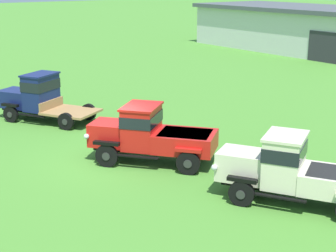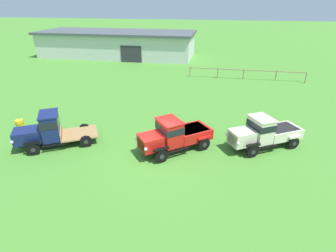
{
  "view_description": "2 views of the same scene",
  "coord_description": "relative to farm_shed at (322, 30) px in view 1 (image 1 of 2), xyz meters",
  "views": [
    {
      "loc": [
        15.63,
        -8.92,
        6.56
      ],
      "look_at": [
        0.25,
        2.4,
        1.0
      ],
      "focal_mm": 55.0,
      "sensor_mm": 36.0,
      "label": 1
    },
    {
      "loc": [
        3.2,
        -12.93,
        8.55
      ],
      "look_at": [
        0.25,
        2.4,
        1.0
      ],
      "focal_mm": 28.0,
      "sensor_mm": 36.0,
      "label": 2
    }
  ],
  "objects": [
    {
      "name": "ground_plane",
      "position": [
        13.42,
        -29.44,
        -2.01
      ],
      "size": [
        240.0,
        240.0,
        0.0
      ],
      "primitive_type": "plane",
      "color": "#47842D"
    },
    {
      "name": "farm_shed",
      "position": [
        0.0,
        0.0,
        0.0
      ],
      "size": [
        25.13,
        9.3,
        3.97
      ],
      "color": "silver",
      "rests_on": "ground"
    },
    {
      "name": "vintage_truck_foreground_near",
      "position": [
        6.35,
        -29.29,
        -0.9
      ],
      "size": [
        5.22,
        3.98,
        2.23
      ],
      "color": "black",
      "rests_on": "ground"
    },
    {
      "name": "vintage_truck_second_in_line",
      "position": [
        14.29,
        -28.32,
        -0.93
      ],
      "size": [
        4.62,
        4.15,
        2.11
      ],
      "color": "black",
      "rests_on": "ground"
    },
    {
      "name": "vintage_truck_midrow_center",
      "position": [
        19.76,
        -26.88,
        -0.98
      ],
      "size": [
        4.94,
        3.73,
        2.1
      ],
      "color": "black",
      "rests_on": "ground"
    },
    {
      "name": "oil_drum_beside_row",
      "position": [
        2.96,
        -27.72,
        -1.6
      ],
      "size": [
        0.59,
        0.59,
        0.81
      ],
      "color": "gold",
      "rests_on": "ground"
    }
  ]
}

